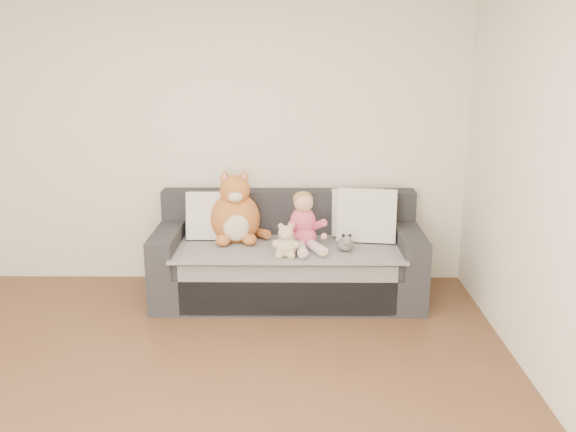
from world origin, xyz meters
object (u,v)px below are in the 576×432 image
at_px(sofa, 288,261).
at_px(sippy_cup, 293,243).
at_px(teddy_bear, 286,243).
at_px(toddler, 304,224).
at_px(plush_cat, 236,214).

distance_m(sofa, sippy_cup, 0.33).
xyz_separation_m(sofa, sippy_cup, (0.04, -0.24, 0.23)).
height_order(teddy_bear, sippy_cup, teddy_bear).
height_order(toddler, plush_cat, plush_cat).
relative_size(sofa, plush_cat, 3.46).
bearing_deg(toddler, sofa, 120.70).
xyz_separation_m(teddy_bear, sippy_cup, (0.06, 0.15, -0.05)).
height_order(toddler, teddy_bear, toddler).
bearing_deg(sippy_cup, toddler, 48.70).
bearing_deg(teddy_bear, plush_cat, 143.31).
xyz_separation_m(sofa, teddy_bear, (-0.01, -0.38, 0.27)).
bearing_deg(toddler, sippy_cup, -144.56).
bearing_deg(teddy_bear, sippy_cup, 77.66).
distance_m(plush_cat, teddy_bear, 0.62).
distance_m(toddler, teddy_bear, 0.30).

